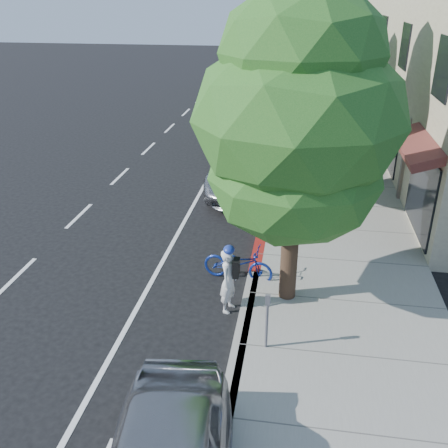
% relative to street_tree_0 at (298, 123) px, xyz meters
% --- Properties ---
extents(ground, '(120.00, 120.00, 0.00)m').
position_rel_street_tree_0_xyz_m(ground, '(-0.90, 2.00, -4.36)').
color(ground, black).
rests_on(ground, ground).
extents(sidewalk, '(4.60, 56.00, 0.15)m').
position_rel_street_tree_0_xyz_m(sidewalk, '(1.40, 10.00, -4.29)').
color(sidewalk, gray).
rests_on(sidewalk, ground).
extents(curb, '(0.30, 56.00, 0.15)m').
position_rel_street_tree_0_xyz_m(curb, '(-0.90, 10.00, -4.29)').
color(curb, '#9E998E').
rests_on(curb, ground).
extents(curb_red_segment, '(0.32, 4.00, 0.15)m').
position_rel_street_tree_0_xyz_m(curb_red_segment, '(-0.90, 3.00, -4.29)').
color(curb_red_segment, maroon).
rests_on(curb_red_segment, ground).
extents(street_tree_0, '(4.48, 4.48, 7.11)m').
position_rel_street_tree_0_xyz_m(street_tree_0, '(0.00, 0.00, 0.00)').
color(street_tree_0, black).
rests_on(street_tree_0, ground).
extents(street_tree_1, '(4.76, 4.76, 8.05)m').
position_rel_street_tree_0_xyz_m(street_tree_1, '(0.00, 6.00, 0.65)').
color(street_tree_1, black).
rests_on(street_tree_1, ground).
extents(street_tree_2, '(4.49, 4.49, 7.33)m').
position_rel_street_tree_0_xyz_m(street_tree_2, '(0.00, 12.00, 0.16)').
color(street_tree_2, black).
rests_on(street_tree_2, ground).
extents(street_tree_3, '(4.94, 4.94, 7.52)m').
position_rel_street_tree_0_xyz_m(street_tree_3, '(0.00, 18.00, 0.21)').
color(street_tree_3, black).
rests_on(street_tree_3, ground).
extents(street_tree_4, '(4.47, 4.47, 7.21)m').
position_rel_street_tree_0_xyz_m(street_tree_4, '(0.00, 24.00, 0.08)').
color(street_tree_4, black).
rests_on(street_tree_4, ground).
extents(street_tree_5, '(5.23, 5.23, 7.32)m').
position_rel_street_tree_0_xyz_m(street_tree_5, '(-0.00, 30.00, -0.01)').
color(street_tree_5, black).
rests_on(street_tree_5, ground).
extents(cyclist, '(0.50, 0.65, 1.58)m').
position_rel_street_tree_0_xyz_m(cyclist, '(-1.33, -0.59, -3.57)').
color(cyclist, silver).
rests_on(cyclist, ground).
extents(bicycle, '(1.92, 0.94, 0.97)m').
position_rel_street_tree_0_xyz_m(bicycle, '(-1.30, 0.79, -3.88)').
color(bicycle, navy).
rests_on(bicycle, ground).
extents(silver_suv, '(3.04, 6.42, 1.77)m').
position_rel_street_tree_0_xyz_m(silver_suv, '(-1.58, 7.50, -3.47)').
color(silver_suv, '#9A9A9E').
rests_on(silver_suv, ground).
extents(dark_sedan, '(1.88, 4.27, 1.36)m').
position_rel_street_tree_0_xyz_m(dark_sedan, '(-1.40, 11.82, -3.68)').
color(dark_sedan, black).
rests_on(dark_sedan, ground).
extents(white_pickup, '(2.80, 6.34, 1.81)m').
position_rel_street_tree_0_xyz_m(white_pickup, '(-2.50, 20.72, -3.46)').
color(white_pickup, silver).
rests_on(white_pickup, ground).
extents(dark_suv_far, '(2.37, 4.96, 1.63)m').
position_rel_street_tree_0_xyz_m(dark_suv_far, '(-1.40, 25.96, -3.54)').
color(dark_suv_far, black).
rests_on(dark_suv_far, ground).
extents(pedestrian, '(0.88, 0.69, 1.80)m').
position_rel_street_tree_0_xyz_m(pedestrian, '(0.50, 7.29, -3.31)').
color(pedestrian, black).
rests_on(pedestrian, sidewalk).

